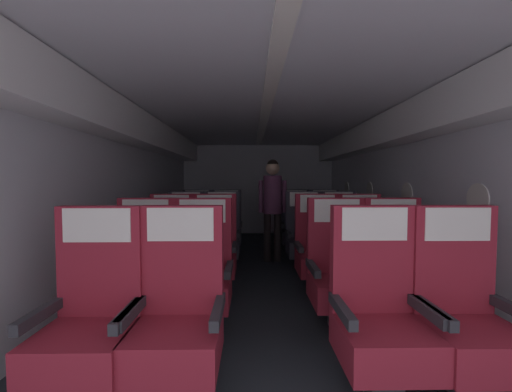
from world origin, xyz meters
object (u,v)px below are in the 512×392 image
seat_d_left_aisle (222,237)px  seat_d_right_aisle (340,237)px  seat_c_left_aisle (214,251)px  seat_b_right_window (339,273)px  seat_d_right_window (304,237)px  seat_e_right_window (296,228)px  seat_e_right_aisle (326,228)px  seat_b_left_window (143,274)px  seat_a_left_window (92,319)px  seat_a_right_aisle (465,316)px  seat_c_left_window (170,251)px  seat_e_left_aisle (226,228)px  seat_a_left_aisle (178,317)px  seat_a_right_window (379,315)px  seat_b_right_aisle (397,273)px  flight_attendant (273,199)px  seat_d_left_window (185,237)px  seat_c_right_aisle (362,251)px  seat_e_left_window (196,228)px  seat_b_left_aisle (201,274)px  seat_c_right_window (319,250)px

seat_d_left_aisle → seat_d_right_aisle: size_ratio=1.00×
seat_c_left_aisle → seat_d_right_aisle: size_ratio=1.00×
seat_b_right_window → seat_d_right_window: (-0.00, 1.70, 0.00)m
seat_e_right_window → seat_e_right_aisle: bearing=-2.6°
seat_e_right_window → seat_b_left_window: bearing=-122.8°
seat_a_left_window → seat_a_right_aisle: bearing=0.2°
seat_a_left_window → seat_c_left_aisle: same height
seat_c_left_window → seat_e_left_aisle: 1.77m
seat_a_left_aisle → seat_a_right_window: size_ratio=1.00×
seat_b_right_window → seat_e_right_aisle: (0.50, 2.55, 0.00)m
seat_c_left_window → seat_d_right_aisle: bearing=21.8°
seat_b_right_aisle → seat_d_right_window: 1.78m
seat_a_right_aisle → flight_attendant: flight_attendant is taller
seat_c_left_window → seat_d_left_window: size_ratio=1.00×
seat_e_right_window → seat_a_right_aisle: bearing=-81.9°
seat_d_right_window → seat_c_right_aisle: bearing=-60.0°
seat_a_left_aisle → flight_attendant: 3.13m
seat_b_right_window → seat_c_left_aisle: size_ratio=1.00×
seat_b_right_aisle → seat_e_left_window: size_ratio=1.00×
seat_a_left_window → seat_a_right_window: same height
seat_c_left_aisle → seat_c_left_window: bearing=-178.5°
seat_b_left_window → seat_c_left_window: bearing=89.4°
seat_b_left_window → seat_e_right_window: 3.07m
seat_a_left_window → seat_e_left_aisle: size_ratio=1.00×
seat_a_left_aisle → seat_c_left_aisle: 1.71m
seat_a_right_window → seat_b_right_aisle: size_ratio=1.00×
seat_a_right_aisle → flight_attendant: (-0.91, 3.01, 0.50)m
seat_d_left_aisle → flight_attendant: (0.74, 0.44, 0.50)m
seat_c_left_window → seat_e_right_aisle: bearing=38.4°
seat_d_left_aisle → seat_b_right_window: bearing=-55.8°
seat_e_right_aisle → seat_c_left_aisle: bearing=-134.5°
seat_a_right_aisle → seat_e_left_window: size_ratio=1.00×
seat_b_right_window → seat_c_left_aisle: 1.45m
seat_d_right_aisle → seat_e_left_aisle: size_ratio=1.00×
seat_e_right_aisle → seat_d_right_aisle: bearing=-89.7°
seat_d_right_aisle → seat_b_left_window: bearing=-141.6°
seat_b_right_aisle → seat_c_left_window: (-2.15, 0.86, 0.00)m
seat_d_left_window → seat_e_left_window: (0.01, 0.86, 0.00)m
seat_a_right_aisle → seat_e_left_window: same height
seat_e_left_aisle → seat_e_right_window: same height
seat_b_right_window → seat_e_right_aisle: size_ratio=1.00×
seat_b_left_aisle → seat_c_right_window: same height
seat_a_left_window → seat_d_right_window: 3.06m
seat_d_left_aisle → seat_e_right_window: same height
seat_a_left_window → seat_a_right_window: 1.65m
seat_a_left_window → seat_b_right_window: 1.87m
seat_d_right_window → flight_attendant: 0.79m
seat_d_left_aisle → seat_e_left_aisle: same height
seat_a_right_window → seat_e_left_window: 3.79m
seat_d_right_aisle → seat_e_right_window: same height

